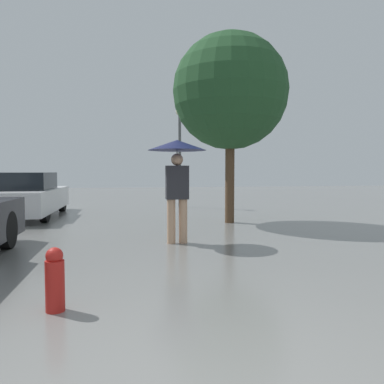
% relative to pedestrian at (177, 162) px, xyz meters
% --- Properties ---
extents(pedestrian, '(1.09, 1.09, 1.94)m').
position_rel_pedestrian_xyz_m(pedestrian, '(0.00, 0.00, 0.00)').
color(pedestrian, tan).
rests_on(pedestrian, ground_plane).
extents(parked_car_farthest, '(1.81, 4.49, 1.32)m').
position_rel_pedestrian_xyz_m(parked_car_farthest, '(-3.89, 4.83, -0.91)').
color(parked_car_farthest, silver).
rests_on(parked_car_farthest, ground_plane).
extents(tree, '(2.99, 2.99, 4.91)m').
position_rel_pedestrian_xyz_m(tree, '(1.75, 2.58, 1.87)').
color(tree, brown).
rests_on(tree, ground_plane).
extents(street_lamp, '(0.30, 0.30, 3.75)m').
position_rel_pedestrian_xyz_m(street_lamp, '(1.07, 7.14, 0.94)').
color(street_lamp, '#515456').
rests_on(street_lamp, ground_plane).
extents(fire_hydrant, '(0.18, 0.18, 0.62)m').
position_rel_pedestrian_xyz_m(fire_hydrant, '(-1.63, -3.19, -1.22)').
color(fire_hydrant, '#B21E19').
rests_on(fire_hydrant, ground_plane).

